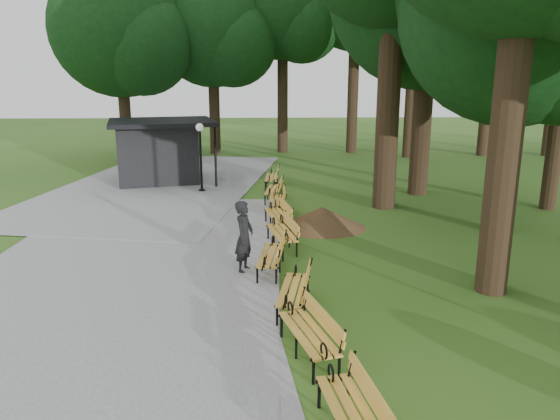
{
  "coord_description": "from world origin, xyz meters",
  "views": [
    {
      "loc": [
        -0.49,
        -9.26,
        4.77
      ],
      "look_at": [
        0.05,
        5.05,
        1.1
      ],
      "focal_mm": 34.5,
      "sensor_mm": 36.0,
      "label": 1
    }
  ],
  "objects_px": {
    "dirt_mound": "(322,217)",
    "bench_1": "(352,413)",
    "bench_9": "(272,177)",
    "bench_2": "(308,333)",
    "bench_3": "(293,290)",
    "bench_4": "(271,255)",
    "bench_7": "(277,201)",
    "lamp_post": "(200,142)",
    "bench_5": "(282,233)",
    "lawn_tree_1": "(519,8)",
    "bench_6": "(277,215)",
    "kiosk": "(157,151)",
    "bench_8": "(273,190)",
    "person": "(244,237)"
  },
  "relations": [
    {
      "from": "lawn_tree_1",
      "to": "bench_6",
      "type": "bearing_deg",
      "value": 176.29
    },
    {
      "from": "bench_4",
      "to": "bench_2",
      "type": "bearing_deg",
      "value": 15.78
    },
    {
      "from": "bench_7",
      "to": "bench_9",
      "type": "xyz_separation_m",
      "value": [
        -0.09,
        4.35,
        0.0
      ]
    },
    {
      "from": "kiosk",
      "to": "bench_3",
      "type": "distance_m",
      "value": 14.65
    },
    {
      "from": "lawn_tree_1",
      "to": "bench_9",
      "type": "bearing_deg",
      "value": 135.42
    },
    {
      "from": "dirt_mound",
      "to": "bench_9",
      "type": "xyz_separation_m",
      "value": [
        -1.45,
        6.24,
        0.1
      ]
    },
    {
      "from": "bench_2",
      "to": "lawn_tree_1",
      "type": "bearing_deg",
      "value": 123.3
    },
    {
      "from": "kiosk",
      "to": "dirt_mound",
      "type": "xyz_separation_m",
      "value": [
        6.49,
        -7.64,
        -1.04
      ]
    },
    {
      "from": "dirt_mound",
      "to": "bench_4",
      "type": "relative_size",
      "value": 1.24
    },
    {
      "from": "kiosk",
      "to": "dirt_mound",
      "type": "relative_size",
      "value": 1.87
    },
    {
      "from": "person",
      "to": "bench_5",
      "type": "height_order",
      "value": "person"
    },
    {
      "from": "bench_7",
      "to": "lawn_tree_1",
      "type": "height_order",
      "value": "lawn_tree_1"
    },
    {
      "from": "dirt_mound",
      "to": "bench_4",
      "type": "distance_m",
      "value": 4.2
    },
    {
      "from": "bench_8",
      "to": "bench_5",
      "type": "bearing_deg",
      "value": 8.56
    },
    {
      "from": "dirt_mound",
      "to": "bench_1",
      "type": "relative_size",
      "value": 1.24
    },
    {
      "from": "lamp_post",
      "to": "bench_3",
      "type": "bearing_deg",
      "value": -75.05
    },
    {
      "from": "lamp_post",
      "to": "bench_5",
      "type": "relative_size",
      "value": 1.48
    },
    {
      "from": "bench_1",
      "to": "bench_4",
      "type": "bearing_deg",
      "value": 179.65
    },
    {
      "from": "bench_2",
      "to": "bench_4",
      "type": "height_order",
      "value": "same"
    },
    {
      "from": "bench_9",
      "to": "bench_1",
      "type": "bearing_deg",
      "value": 6.39
    },
    {
      "from": "bench_8",
      "to": "lawn_tree_1",
      "type": "bearing_deg",
      "value": 66.09
    },
    {
      "from": "kiosk",
      "to": "lawn_tree_1",
      "type": "xyz_separation_m",
      "value": [
        11.88,
        -8.13,
        5.16
      ]
    },
    {
      "from": "dirt_mound",
      "to": "bench_3",
      "type": "distance_m",
      "value": 6.15
    },
    {
      "from": "kiosk",
      "to": "bench_5",
      "type": "bearing_deg",
      "value": -75.06
    },
    {
      "from": "lamp_post",
      "to": "bench_7",
      "type": "height_order",
      "value": "lamp_post"
    },
    {
      "from": "bench_5",
      "to": "bench_9",
      "type": "distance_m",
      "value": 8.2
    },
    {
      "from": "bench_6",
      "to": "bench_7",
      "type": "height_order",
      "value": "same"
    },
    {
      "from": "bench_5",
      "to": "lawn_tree_1",
      "type": "xyz_separation_m",
      "value": [
        6.73,
        1.47,
        6.1
      ]
    },
    {
      "from": "lamp_post",
      "to": "bench_4",
      "type": "xyz_separation_m",
      "value": [
        2.65,
        -9.32,
        -1.61
      ]
    },
    {
      "from": "bench_3",
      "to": "bench_9",
      "type": "xyz_separation_m",
      "value": [
        -0.18,
        12.26,
        0.0
      ]
    },
    {
      "from": "bench_8",
      "to": "bench_4",
      "type": "bearing_deg",
      "value": 5.73
    },
    {
      "from": "bench_1",
      "to": "lawn_tree_1",
      "type": "xyz_separation_m",
      "value": [
        6.14,
        9.67,
        6.1
      ]
    },
    {
      "from": "bench_2",
      "to": "bench_3",
      "type": "relative_size",
      "value": 1.0
    },
    {
      "from": "dirt_mound",
      "to": "lawn_tree_1",
      "type": "height_order",
      "value": "lawn_tree_1"
    },
    {
      "from": "bench_4",
      "to": "bench_6",
      "type": "distance_m",
      "value": 3.81
    },
    {
      "from": "kiosk",
      "to": "bench_7",
      "type": "distance_m",
      "value": 7.76
    },
    {
      "from": "lamp_post",
      "to": "bench_9",
      "type": "height_order",
      "value": "lamp_post"
    },
    {
      "from": "bench_2",
      "to": "bench_7",
      "type": "distance_m",
      "value": 9.81
    },
    {
      "from": "person",
      "to": "bench_9",
      "type": "bearing_deg",
      "value": 13.94
    },
    {
      "from": "person",
      "to": "bench_6",
      "type": "xyz_separation_m",
      "value": [
        0.93,
        3.71,
        -0.45
      ]
    },
    {
      "from": "person",
      "to": "bench_9",
      "type": "xyz_separation_m",
      "value": [
        0.88,
        10.0,
        -0.45
      ]
    },
    {
      "from": "dirt_mound",
      "to": "bench_3",
      "type": "bearing_deg",
      "value": -101.91
    },
    {
      "from": "dirt_mound",
      "to": "bench_7",
      "type": "height_order",
      "value": "bench_7"
    },
    {
      "from": "bench_2",
      "to": "bench_5",
      "type": "relative_size",
      "value": 1.0
    },
    {
      "from": "lawn_tree_1",
      "to": "kiosk",
      "type": "bearing_deg",
      "value": 145.61
    },
    {
      "from": "lawn_tree_1",
      "to": "bench_7",
      "type": "bearing_deg",
      "value": 160.52
    },
    {
      "from": "person",
      "to": "lamp_post",
      "type": "height_order",
      "value": "lamp_post"
    },
    {
      "from": "bench_3",
      "to": "bench_8",
      "type": "relative_size",
      "value": 1.0
    },
    {
      "from": "dirt_mound",
      "to": "bench_6",
      "type": "bearing_deg",
      "value": -177.98
    },
    {
      "from": "dirt_mound",
      "to": "bench_5",
      "type": "distance_m",
      "value": 2.38
    }
  ]
}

